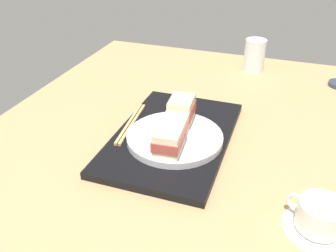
# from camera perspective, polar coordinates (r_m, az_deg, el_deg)

# --- Properties ---
(ground_plane) EXTENTS (1.40, 1.00, 0.03)m
(ground_plane) POSITION_cam_1_polar(r_m,az_deg,el_deg) (0.85, 0.86, -5.27)
(ground_plane) COLOR tan
(serving_tray) EXTENTS (0.41, 0.26, 0.02)m
(serving_tray) POSITION_cam_1_polar(r_m,az_deg,el_deg) (0.88, 0.75, -1.70)
(serving_tray) COLOR black
(serving_tray) RESTS_ON ground_plane
(sandwich_plate) EXTENTS (0.22, 0.22, 0.02)m
(sandwich_plate) POSITION_cam_1_polar(r_m,az_deg,el_deg) (0.85, 1.06, -1.81)
(sandwich_plate) COLOR silver
(sandwich_plate) RESTS_ON serving_tray
(sandwich_near) EXTENTS (0.08, 0.06, 0.06)m
(sandwich_near) POSITION_cam_1_polar(r_m,az_deg,el_deg) (0.88, 2.08, 2.49)
(sandwich_near) COLOR beige
(sandwich_near) RESTS_ON sandwich_plate
(sandwich_middle) EXTENTS (0.08, 0.06, 0.05)m
(sandwich_middle) POSITION_cam_1_polar(r_m,az_deg,el_deg) (0.83, 1.08, -0.01)
(sandwich_middle) COLOR #EFE5C1
(sandwich_middle) RESTS_ON sandwich_plate
(sandwich_far) EXTENTS (0.08, 0.06, 0.05)m
(sandwich_far) POSITION_cam_1_polar(r_m,az_deg,el_deg) (0.78, -0.04, -2.12)
(sandwich_far) COLOR #EFE5C1
(sandwich_far) RESTS_ON sandwich_plate
(chopsticks_pair) EXTENTS (0.20, 0.04, 0.01)m
(chopsticks_pair) POSITION_cam_1_polar(r_m,az_deg,el_deg) (0.92, -5.79, 0.41)
(chopsticks_pair) COLOR tan
(chopsticks_pair) RESTS_ON serving_tray
(coffee_cup) EXTENTS (0.12, 0.12, 0.06)m
(coffee_cup) POSITION_cam_1_polar(r_m,az_deg,el_deg) (0.70, 22.45, -13.04)
(coffee_cup) COLOR white
(coffee_cup) RESTS_ON ground_plane
(drinking_glass) EXTENTS (0.07, 0.07, 0.11)m
(drinking_glass) POSITION_cam_1_polar(r_m,az_deg,el_deg) (1.30, 13.32, 10.69)
(drinking_glass) COLOR silver
(drinking_glass) RESTS_ON ground_plane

